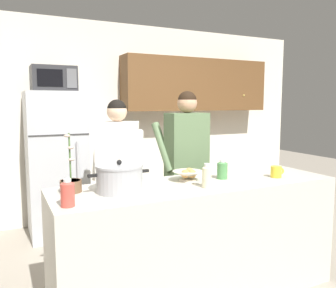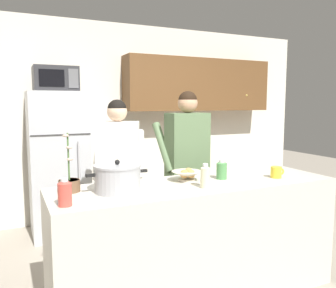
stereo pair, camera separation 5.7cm
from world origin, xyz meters
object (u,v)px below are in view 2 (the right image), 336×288
at_px(bottle_mid_counter, 205,176).
at_px(cooking_pot, 118,178).
at_px(bottle_far_corner, 222,170).
at_px(person_by_sink, 187,154).
at_px(microwave, 55,79).
at_px(person_near_pot, 118,164).
at_px(bread_bowl, 187,175).
at_px(potted_orchid, 69,183).
at_px(refrigerator, 58,164).
at_px(bottle_near_edge, 65,192).
at_px(coffee_mug, 276,172).

bearing_deg(bottle_mid_counter, cooking_pot, 164.47).
relative_size(cooking_pot, bottle_far_corner, 2.77).
bearing_deg(person_by_sink, microwave, 134.66).
height_order(person_near_pot, bread_bowl, person_near_pot).
distance_m(person_near_pot, person_by_sink, 0.70).
height_order(cooking_pot, potted_orchid, potted_orchid).
distance_m(refrigerator, bottle_near_edge, 2.06).
xyz_separation_m(person_by_sink, bread_bowl, (-0.33, -0.62, -0.07)).
bearing_deg(coffee_mug, bottle_mid_counter, -176.23).
bearing_deg(cooking_pot, bottle_near_edge, -152.70).
bearing_deg(person_by_sink, bottle_mid_counter, -109.63).
relative_size(bottle_mid_counter, bottle_far_corner, 1.14).
relative_size(person_by_sink, cooking_pot, 3.73).
distance_m(cooking_pot, bread_bowl, 0.61).
height_order(person_near_pot, person_by_sink, person_by_sink).
distance_m(bread_bowl, bottle_near_edge, 1.04).
height_order(person_near_pot, coffee_mug, person_near_pot).
bearing_deg(coffee_mug, bread_bowl, 164.30).
xyz_separation_m(refrigerator, bottle_mid_counter, (0.79, -2.01, 0.17)).
height_order(refrigerator, person_near_pot, refrigerator).
bearing_deg(person_near_pot, microwave, 111.69).
xyz_separation_m(refrigerator, person_by_sink, (1.10, -1.13, 0.20)).
xyz_separation_m(microwave, coffee_mug, (1.51, -1.94, -0.85)).
xyz_separation_m(microwave, cooking_pot, (0.17, -1.81, -0.80)).
bearing_deg(person_by_sink, cooking_pot, -142.96).
distance_m(person_near_pot, cooking_pot, 0.82).
height_order(person_by_sink, bottle_far_corner, person_by_sink).
distance_m(person_near_pot, potted_orchid, 0.85).
distance_m(refrigerator, bread_bowl, 1.92).
height_order(microwave, cooking_pot, microwave).
height_order(person_by_sink, cooking_pot, person_by_sink).
xyz_separation_m(bread_bowl, bottle_near_edge, (-1.00, -0.29, 0.03)).
bearing_deg(bottle_far_corner, microwave, 120.86).
relative_size(microwave, coffee_mug, 3.66).
bearing_deg(refrigerator, bottle_far_corner, -59.45).
relative_size(coffee_mug, bottle_far_corner, 0.81).
bearing_deg(potted_orchid, bread_bowl, -3.41).
bearing_deg(bottle_far_corner, potted_orchid, 174.83).
height_order(refrigerator, potted_orchid, refrigerator).
relative_size(cooking_pot, bottle_mid_counter, 2.44).
height_order(microwave, bread_bowl, microwave).
bearing_deg(microwave, refrigerator, 90.07).
bearing_deg(bottle_mid_counter, bottle_near_edge, -178.23).
distance_m(person_by_sink, bottle_far_corner, 0.67).
xyz_separation_m(person_by_sink, bottle_mid_counter, (-0.31, -0.87, -0.03)).
distance_m(person_near_pot, bottle_near_edge, 1.17).
xyz_separation_m(person_near_pot, person_by_sink, (0.69, -0.08, 0.06)).
xyz_separation_m(coffee_mug, bottle_near_edge, (-1.73, -0.08, 0.04)).
distance_m(bottle_far_corner, potted_orchid, 1.21).
xyz_separation_m(person_near_pot, bread_bowl, (0.36, -0.70, -0.01)).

